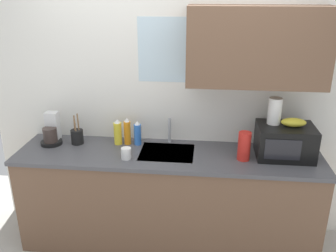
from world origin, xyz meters
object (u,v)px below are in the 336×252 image
(dish_soap_bottle_blue, at_px, (138,133))
(dish_soap_bottle_orange, at_px, (127,132))
(banana_bunch, at_px, (294,122))
(dish_soap_bottle_yellow, at_px, (118,132))
(microwave, at_px, (285,141))
(mug_white, at_px, (126,153))
(coffee_maker, at_px, (52,132))
(utensil_crock, at_px, (77,136))
(cereal_canister, at_px, (244,146))
(paper_towel_roll, at_px, (275,111))

(dish_soap_bottle_blue, bearing_deg, dish_soap_bottle_orange, -179.83)
(banana_bunch, distance_m, dish_soap_bottle_yellow, 1.50)
(microwave, bearing_deg, banana_bunch, 1.77)
(mug_white, bearing_deg, dish_soap_bottle_yellow, 115.47)
(coffee_maker, distance_m, dish_soap_bottle_orange, 0.69)
(dish_soap_bottle_blue, relative_size, utensil_crock, 0.80)
(cereal_canister, xyz_separation_m, utensil_crock, (-1.47, 0.17, -0.05))
(dish_soap_bottle_blue, relative_size, mug_white, 2.36)
(paper_towel_roll, relative_size, utensil_crock, 0.78)
(cereal_canister, relative_size, utensil_crock, 0.85)
(banana_bunch, xyz_separation_m, dish_soap_bottle_blue, (-1.31, 0.11, -0.20))
(dish_soap_bottle_yellow, distance_m, mug_white, 0.33)
(dish_soap_bottle_orange, height_order, mug_white, dish_soap_bottle_orange)
(dish_soap_bottle_orange, bearing_deg, microwave, -4.74)
(cereal_canister, distance_m, mug_white, 0.97)
(banana_bunch, xyz_separation_m, cereal_canister, (-0.39, -0.10, -0.19))
(paper_towel_roll, height_order, coffee_maker, paper_towel_roll)
(cereal_canister, height_order, mug_white, cereal_canister)
(dish_soap_bottle_orange, relative_size, dish_soap_bottle_yellow, 1.05)
(microwave, relative_size, banana_bunch, 2.30)
(dish_soap_bottle_yellow, xyz_separation_m, cereal_canister, (1.10, -0.20, 0.01))
(dish_soap_bottle_orange, bearing_deg, paper_towel_roll, -2.77)
(dish_soap_bottle_orange, distance_m, cereal_canister, 1.03)
(paper_towel_roll, height_order, dish_soap_bottle_blue, paper_towel_roll)
(cereal_canister, bearing_deg, dish_soap_bottle_blue, 167.10)
(paper_towel_roll, relative_size, cereal_canister, 0.92)
(paper_towel_roll, height_order, mug_white, paper_towel_roll)
(banana_bunch, xyz_separation_m, coffee_maker, (-2.09, 0.06, -0.20))
(utensil_crock, bearing_deg, cereal_canister, -6.60)
(dish_soap_bottle_blue, height_order, mug_white, dish_soap_bottle_blue)
(microwave, height_order, coffee_maker, coffee_maker)
(dish_soap_bottle_blue, height_order, utensil_crock, utensil_crock)
(microwave, relative_size, coffee_maker, 1.64)
(microwave, relative_size, dish_soap_bottle_yellow, 1.93)
(dish_soap_bottle_yellow, bearing_deg, microwave, -4.02)
(microwave, distance_m, dish_soap_bottle_blue, 1.27)
(paper_towel_roll, height_order, dish_soap_bottle_orange, paper_towel_roll)
(banana_bunch, xyz_separation_m, paper_towel_roll, (-0.15, 0.05, 0.08))
(dish_soap_bottle_yellow, height_order, cereal_canister, cereal_canister)
(dish_soap_bottle_blue, height_order, dish_soap_bottle_orange, dish_soap_bottle_orange)
(banana_bunch, height_order, cereal_canister, banana_bunch)
(cereal_canister, relative_size, mug_white, 2.52)
(dish_soap_bottle_blue, relative_size, dish_soap_bottle_yellow, 0.94)
(microwave, xyz_separation_m, cereal_canister, (-0.34, -0.10, -0.02))
(dish_soap_bottle_blue, distance_m, cereal_canister, 0.94)
(microwave, relative_size, dish_soap_bottle_blue, 2.05)
(dish_soap_bottle_blue, distance_m, mug_white, 0.31)
(paper_towel_roll, bearing_deg, mug_white, -168.69)
(mug_white, bearing_deg, utensil_crock, 152.88)
(banana_bunch, distance_m, dish_soap_bottle_orange, 1.42)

